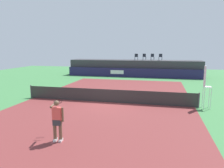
% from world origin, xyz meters
% --- Properties ---
extents(ground_plane, '(48.00, 48.00, 0.00)m').
position_xyz_m(ground_plane, '(0.00, 3.00, 0.00)').
color(ground_plane, '#3D7A42').
extents(court_inner, '(12.00, 22.00, 0.00)m').
position_xyz_m(court_inner, '(0.00, 0.00, 0.00)').
color(court_inner, maroon).
rests_on(court_inner, ground).
extents(sponsor_wall, '(18.00, 0.22, 1.20)m').
position_xyz_m(sponsor_wall, '(-0.01, 13.50, 0.60)').
color(sponsor_wall, '#231E4C').
rests_on(sponsor_wall, ground).
extents(spectator_platform, '(18.00, 2.80, 2.20)m').
position_xyz_m(spectator_platform, '(0.00, 15.30, 1.10)').
color(spectator_platform, '#38383D').
rests_on(spectator_platform, ground).
extents(spectator_chair_far_left, '(0.46, 0.46, 0.89)m').
position_xyz_m(spectator_chair_far_left, '(0.30, 14.94, 2.69)').
color(spectator_chair_far_left, '#1E232D').
rests_on(spectator_chair_far_left, spectator_platform).
extents(spectator_chair_left, '(0.46, 0.46, 0.89)m').
position_xyz_m(spectator_chair_left, '(1.37, 15.35, 2.69)').
color(spectator_chair_left, '#1E232D').
rests_on(spectator_chair_left, spectator_platform).
extents(spectator_chair_center, '(0.46, 0.46, 0.89)m').
position_xyz_m(spectator_chair_center, '(2.46, 15.51, 2.69)').
color(spectator_chair_center, '#1E232D').
rests_on(spectator_chair_center, spectator_platform).
extents(spectator_chair_right, '(0.47, 0.47, 0.89)m').
position_xyz_m(spectator_chair_right, '(3.54, 15.45, 2.69)').
color(spectator_chair_right, '#1E232D').
rests_on(spectator_chair_right, spectator_platform).
extents(umpire_chair, '(0.47, 0.47, 2.76)m').
position_xyz_m(umpire_chair, '(6.56, -0.01, 1.59)').
color(umpire_chair, white).
rests_on(umpire_chair, ground).
extents(tennis_net, '(12.40, 0.02, 0.95)m').
position_xyz_m(tennis_net, '(0.00, 0.00, 0.47)').
color(tennis_net, '#2D2D2D').
rests_on(tennis_net, ground).
extents(net_post_near, '(0.10, 0.10, 1.00)m').
position_xyz_m(net_post_near, '(-6.20, 0.00, 0.50)').
color(net_post_near, '#4C4C51').
rests_on(net_post_near, ground).
extents(net_post_far, '(0.10, 0.10, 1.00)m').
position_xyz_m(net_post_far, '(6.20, 0.00, 0.50)').
color(net_post_far, '#4C4C51').
rests_on(net_post_far, ground).
extents(tennis_player, '(0.80, 1.12, 1.77)m').
position_xyz_m(tennis_player, '(-0.42, -6.78, 0.96)').
color(tennis_player, white).
rests_on(tennis_player, court_inner).
extents(tennis_ball, '(0.07, 0.07, 0.07)m').
position_xyz_m(tennis_ball, '(3.71, 3.67, 0.04)').
color(tennis_ball, '#D8EA33').
rests_on(tennis_ball, court_inner).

